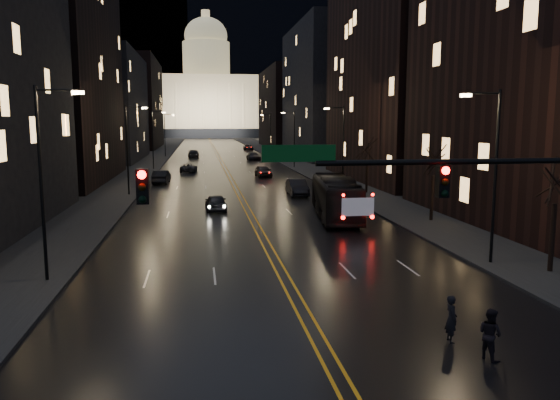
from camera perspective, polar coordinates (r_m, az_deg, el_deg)
name	(u,v)px	position (r m, az deg, el deg)	size (l,w,h in m)	color
ground	(329,361)	(17.85, 5.17, -16.41)	(900.00, 900.00, 0.00)	black
road	(215,149)	(146.00, -6.84, 5.29)	(20.00, 320.00, 0.02)	black
sidewalk_left	(161,149)	(146.30, -12.35, 5.19)	(8.00, 320.00, 0.16)	black
sidewalk_right	(267,149)	(147.04, -1.36, 5.39)	(8.00, 320.00, 0.16)	black
center_line	(215,149)	(146.00, -6.84, 5.29)	(0.62, 320.00, 0.01)	orange
building_left_mid	(53,65)	(72.13, -22.64, 12.86)	(12.00, 30.00, 28.00)	black
building_left_far	(107,107)	(109.14, -17.61, 9.23)	(12.00, 34.00, 20.00)	black
building_left_dist	(136,104)	(156.76, -14.83, 9.66)	(12.00, 40.00, 24.00)	black
building_right_near	(559,55)	(43.80, 27.11, 13.35)	(12.00, 26.00, 24.00)	black
building_right_tall	(404,25)	(71.25, 12.80, 17.40)	(12.00, 30.00, 38.00)	black
building_right_mid	(325,93)	(110.73, 4.74, 11.11)	(12.00, 34.00, 26.00)	black
building_right_dist	(287,108)	(157.77, 0.74, 9.55)	(12.00, 40.00, 22.00)	black
mountain_ridge	(260,39)	(402.32, -2.08, 16.48)	(520.00, 60.00, 130.00)	black
capitol	(207,100)	(265.97, -7.63, 10.28)	(90.00, 50.00, 58.50)	black
traffic_signal	(514,196)	(18.69, 23.29, 0.40)	(17.29, 0.45, 7.00)	black
streetlamp_right_near	(492,168)	(29.74, 21.31, 3.15)	(2.13, 0.25, 9.00)	black
streetlamp_left_near	(45,174)	(26.78, -23.35, 2.54)	(2.13, 0.25, 9.00)	black
streetlamp_right_mid	(341,144)	(57.71, 6.44, 5.87)	(2.13, 0.25, 9.00)	black
streetlamp_left_mid	(129,145)	(56.24, -15.50, 5.56)	(2.13, 0.25, 9.00)	black
streetlamp_right_far	(293,136)	(87.04, 1.38, 6.71)	(2.13, 0.25, 9.00)	black
streetlamp_left_far	(154,136)	(86.07, -13.05, 6.48)	(2.13, 0.25, 9.00)	black
streetlamp_right_dist	(269,132)	(116.71, -1.12, 7.10)	(2.13, 0.25, 9.00)	black
streetlamp_left_dist	(166,132)	(115.99, -11.86, 6.92)	(2.13, 0.25, 9.00)	black
tree_right_near	(556,182)	(29.29, 26.90, 1.66)	(2.40, 2.40, 6.65)	black
tree_right_mid	(433,161)	(41.46, 15.73, 3.92)	(2.40, 2.40, 6.65)	black
tree_right_far	(367,150)	(56.42, 9.10, 5.20)	(2.40, 2.40, 6.65)	black
bus	(336,197)	(42.23, 5.84, 0.28)	(2.70, 11.53, 3.21)	black
oncoming_car_a	(216,203)	(45.66, -6.70, -0.27)	(1.69, 4.19, 1.43)	black
oncoming_car_b	(161,177)	(66.87, -12.28, 2.38)	(1.70, 4.87, 1.61)	black
oncoming_car_c	(189,168)	(81.26, -9.51, 3.35)	(2.13, 4.62, 1.29)	black
oncoming_car_d	(194,154)	(113.71, -9.02, 4.81)	(2.22, 5.45, 1.58)	black
receding_car_a	(297,188)	(54.76, 1.80, 1.31)	(1.74, 4.98, 1.64)	black
receding_car_b	(263,171)	(73.07, -1.76, 3.04)	(1.88, 4.68, 1.59)	black
receding_car_c	(253,156)	(104.13, -2.79, 4.58)	(2.15, 5.30, 1.54)	black
receding_car_d	(248,147)	(141.02, -3.32, 5.52)	(2.38, 5.15, 1.43)	black
pedestrian_a	(451,319)	(19.70, 17.47, -11.78)	(0.60, 0.39, 1.64)	black
pedestrian_b	(490,334)	(18.79, 21.10, -12.92)	(0.80, 0.44, 1.65)	black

